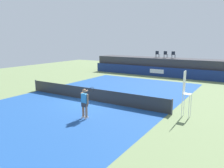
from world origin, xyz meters
TOP-DOWN VIEW (x-y plane):
  - ground_plane at (0.00, 3.00)m, footprint 48.00×48.00m
  - court_inner at (0.00, 0.00)m, footprint 12.00×22.00m
  - sponsor_wall at (0.00, 13.50)m, footprint 18.00×0.22m
  - spectator_platform at (0.00, 15.30)m, footprint 18.00×2.80m
  - spectator_chair_far_left at (-0.58, 15.23)m, footprint 0.47×0.47m
  - spectator_chair_left at (0.52, 15.27)m, footprint 0.46×0.46m
  - spectator_chair_center at (1.55, 15.24)m, footprint 0.47×0.47m
  - umpire_chair at (6.94, 0.01)m, footprint 0.46×0.46m
  - tennis_net at (0.00, 0.00)m, footprint 12.40×0.02m
  - net_post_near at (-6.20, 0.00)m, footprint 0.10×0.10m
  - net_post_far at (6.20, 0.00)m, footprint 0.10×0.10m
  - tennis_player at (2.10, -3.32)m, footprint 0.65×1.14m

SIDE VIEW (x-z plane):
  - ground_plane at x=0.00m, z-range 0.00..0.00m
  - court_inner at x=0.00m, z-range 0.00..0.00m
  - tennis_net at x=0.00m, z-range 0.00..0.95m
  - net_post_near at x=-6.20m, z-range 0.00..1.00m
  - net_post_far at x=6.20m, z-range 0.00..1.00m
  - sponsor_wall at x=0.00m, z-range 0.00..1.20m
  - tennis_player at x=2.10m, z-range 0.07..1.84m
  - spectator_platform at x=0.00m, z-range 0.00..2.20m
  - umpire_chair at x=6.94m, z-range 0.21..2.97m
  - spectator_chair_far_left at x=-0.58m, z-range 2.25..3.14m
  - spectator_chair_left at x=0.52m, z-range 2.25..3.14m
  - spectator_chair_center at x=1.55m, z-range 2.25..3.14m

